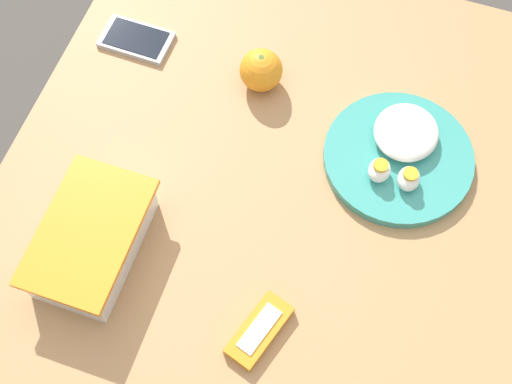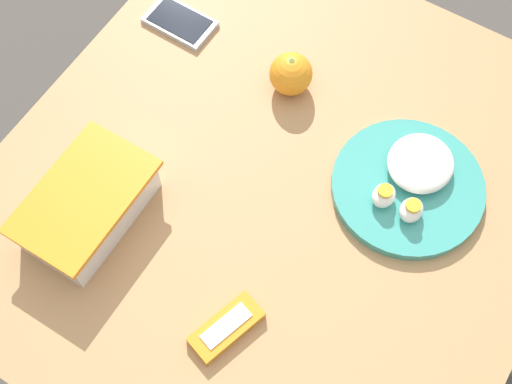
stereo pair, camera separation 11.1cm
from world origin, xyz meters
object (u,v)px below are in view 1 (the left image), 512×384
object	(u,v)px
rice_plate	(400,153)
candy_bar	(259,331)
cell_phone	(136,40)
food_container	(93,241)
orange_fruit	(261,70)

from	to	relation	value
rice_plate	candy_bar	world-z (taller)	rice_plate
rice_plate	candy_bar	distance (m)	0.38
rice_plate	candy_bar	bearing A→B (deg)	160.72
rice_plate	cell_phone	size ratio (longest dim) A/B	1.95
candy_bar	cell_phone	distance (m)	0.58
food_container	cell_phone	world-z (taller)	food_container
rice_plate	cell_phone	xyz separation A→B (m)	(0.08, 0.51, -0.01)
food_container	candy_bar	world-z (taller)	food_container
cell_phone	orange_fruit	bearing A→B (deg)	-93.08
rice_plate	food_container	bearing A→B (deg)	127.51
rice_plate	orange_fruit	bearing A→B (deg)	75.43
food_container	candy_bar	size ratio (longest dim) A/B	1.82
orange_fruit	cell_phone	distance (m)	0.24
orange_fruit	candy_bar	world-z (taller)	orange_fruit
candy_bar	rice_plate	bearing A→B (deg)	-19.28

